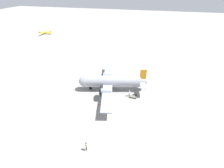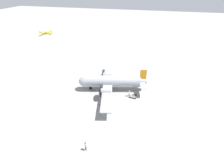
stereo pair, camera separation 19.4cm
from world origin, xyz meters
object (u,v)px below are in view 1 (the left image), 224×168
Objects in this scene: passenger_boarding at (129,93)px; suitcase_upright_spare at (133,95)px; suitcase_near_door at (136,95)px; traffic_cone at (100,104)px; baggage_cart at (133,97)px; light_aircraft_distant at (45,32)px; crew_foreground at (86,146)px; airliner_main at (110,81)px.

passenger_boarding reaches higher than suitcase_upright_spare.
traffic_cone is at bearing 35.87° from suitcase_near_door.
baggage_cart is at bearing 96.54° from suitcase_upright_spare.
suitcase_near_door reaches higher than suitcase_upright_spare.
passenger_boarding is 0.17× the size of light_aircraft_distant.
passenger_boarding is at bearing 15.75° from suitcase_upright_spare.
baggage_cart is (-1.07, 0.39, -0.77)m from passenger_boarding.
light_aircraft_distant is 22.28× the size of traffic_cone.
suitcase_upright_spare is 0.30× the size of baggage_cart.
crew_foreground is at bearing 71.90° from suitcase_near_door.
suitcase_near_door is 0.89m from baggage_cart.
suitcase_near_door is 0.35× the size of baggage_cart.
baggage_cart is at bearing -145.83° from traffic_cone.
airliner_main is 43.31× the size of suitcase_upright_spare.
airliner_main is at bearing -13.74° from baggage_cart.
traffic_cone is (0.65, 6.94, -2.32)m from airliner_main.
traffic_cone is at bearing 38.03° from suitcase_upright_spare.
light_aircraft_distant is 71.46m from traffic_cone.
airliner_main is 36.97× the size of suitcase_near_door.
suitcase_upright_spare is at bearing 3.30° from suitcase_near_door.
traffic_cone is (7.55, 5.46, -0.10)m from suitcase_near_door.
light_aircraft_distant is (49.92, -65.25, -0.23)m from crew_foreground.
passenger_boarding is at bearing -139.12° from traffic_cone.
airliner_main reaches higher than crew_foreground.
passenger_boarding is 72.11m from light_aircraft_distant.
passenger_boarding is (-4.28, -17.69, -0.01)m from crew_foreground.
suitcase_near_door is 1.17× the size of suitcase_upright_spare.
suitcase_upright_spare is at bearing -78.27° from baggage_cart.
light_aircraft_distant reaches higher than suitcase_near_door.
crew_foreground reaches higher than traffic_cone.
passenger_boarding is at bearing 138.74° from light_aircraft_distant.
baggage_cart reaches higher than traffic_cone.
airliner_main is at bearing -13.57° from suitcase_upright_spare.
passenger_boarding is (-5.29, 1.80, -1.49)m from airliner_main.
passenger_boarding is 2.61× the size of suitcase_near_door.
airliner_main reaches higher than passenger_boarding.
baggage_cart is at bearing 147.37° from airliner_main.
airliner_main reaches higher than light_aircraft_distant.
traffic_cone is at bearing 133.77° from crew_foreground.
suitcase_near_door is 1.43× the size of traffic_cone.
traffic_cone is at bearing 132.48° from light_aircraft_distant.
traffic_cone is (-48.25, 52.71, -0.61)m from light_aircraft_distant.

